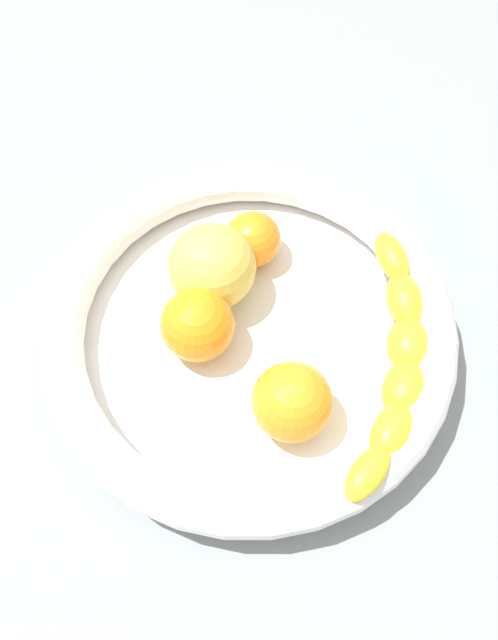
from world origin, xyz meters
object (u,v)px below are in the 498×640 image
orange_mid_left (292,402)px  fruit_bowl (249,331)px  orange_mid_right (253,239)px  apple_yellow (212,267)px  orange_front (197,325)px  banana_draped_left (398,363)px

orange_mid_left → fruit_bowl: bearing=131.5°
fruit_bowl → orange_mid_right: bearing=104.9°
fruit_bowl → apple_yellow: size_ratio=4.63×
orange_mid_right → apple_yellow: size_ratio=0.67×
orange_mid_left → orange_front: bearing=155.2°
banana_draped_left → apple_yellow: bearing=167.8°
fruit_bowl → orange_front: (-3.92, -1.76, 2.15)cm
fruit_bowl → orange_mid_left: orange_mid_left is taller
orange_front → orange_mid_right: orange_front is taller
banana_draped_left → orange_mid_right: orange_mid_right is taller
fruit_bowl → orange_mid_left: bearing=-48.5°
orange_front → orange_mid_left: (9.26, -4.29, 0.08)cm
apple_yellow → fruit_bowl: bearing=-39.3°
orange_mid_left → orange_mid_right: bearing=117.8°
orange_front → apple_yellow: bearing=95.2°
orange_mid_left → orange_mid_right: 16.16cm
fruit_bowl → orange_mid_right: orange_mid_right is taller
fruit_bowl → banana_draped_left: (12.64, -0.09, 1.71)cm
banana_draped_left → orange_mid_left: bearing=-140.8°
fruit_bowl → apple_yellow: bearing=140.7°
fruit_bowl → orange_front: 4.80cm
banana_draped_left → orange_front: (-16.56, -1.67, 0.44)cm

